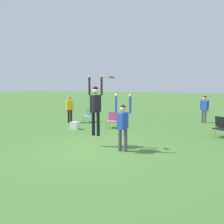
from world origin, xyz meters
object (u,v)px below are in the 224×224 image
Objects in this scene: person_spectator_near at (70,107)px; camping_chair_2 at (221,126)px; frisbee at (112,77)px; camping_chair_4 at (89,114)px; person_jumping at (96,104)px; person_defending at (123,121)px; person_spectator_far at (204,107)px; camping_chair_1 at (112,119)px; cooler_box at (75,126)px.

camping_chair_2 is at bearing -50.59° from person_spectator_near.
camping_chair_4 is (-3.41, 4.64, -2.07)m from frisbee.
person_jumping reaches higher than person_defending.
person_defending is 1.21× the size of person_spectator_far.
camping_chair_4 is at bearing 38.93° from person_jumping.
person_defending is at bearing 82.58° from camping_chair_2.
camping_chair_1 is (-1.92, 3.74, -0.58)m from person_defending.
frisbee reaches higher than camping_chair_4.
person_spectator_far reaches higher than person_spectator_near.
cooler_box is at bearing 53.19° from person_jumping.
cooler_box is at bearing 142.14° from frisbee.
cooler_box is (-3.06, 2.38, -2.36)m from frisbee.
frisbee is at bearing -37.86° from cooler_box.
camping_chair_1 is at bearing -55.20° from person_spectator_near.
camping_chair_4 is 6.99m from person_spectator_far.
person_jumping reaches higher than camping_chair_1.
camping_chair_4 is at bearing -136.06° from person_spectator_far.
person_jumping is 2.64× the size of camping_chair_1.
person_spectator_near is (-4.39, 3.97, -1.59)m from frisbee.
person_jumping is 5.56m from person_spectator_near.
camping_chair_2 is 2.13× the size of cooler_box.
camping_chair_2 is 0.55× the size of person_spectator_near.
cooler_box is at bearing 43.40° from camping_chair_2.
person_jumping reaches higher than cooler_box.
person_spectator_far is (3.75, 7.08, -0.63)m from person_jumping.
person_spectator_far is at bearing -19.76° from person_jumping.
person_spectator_far is at bearing 168.16° from person_defending.
frisbee is at bearing -88.63° from person_spectator_near.
camping_chair_4 is (-2.80, 4.71, -1.12)m from person_jumping.
person_spectator_near is at bearing -5.26° from camping_chair_4.
person_spectator_near is (-0.98, -0.67, 0.48)m from camping_chair_4.
cooler_box is (-3.57, 2.61, -0.85)m from person_defending.
frisbee reaches higher than camping_chair_1.
person_spectator_near is at bearing -122.43° from person_defending.
person_spectator_far is at bearing 65.85° from frisbee.
cooler_box is at bearing -119.21° from person_spectator_far.
camping_chair_4 is at bearing 126.34° from frisbee.
person_spectator_far reaches higher than camping_chair_1.
person_spectator_near is at bearing 51.28° from person_jumping.
camping_chair_2 is 7.34m from camping_chair_4.
camping_chair_2 is (4.43, 3.45, -1.11)m from person_jumping.
person_jumping is 3.84m from camping_chair_1.
frisbee is (-0.51, 0.23, 1.51)m from person_defending.
person_jumping is 3.74m from cooler_box.
camping_chair_4 is (-7.23, 1.26, -0.01)m from camping_chair_2.
camping_chair_2 is (5.23, -0.13, 0.03)m from camping_chair_1.
cooler_box is (-6.20, -4.63, -0.78)m from person_spectator_far.
camping_chair_4 is (-2.00, 1.13, 0.02)m from camping_chair_1.
frisbee reaches higher than person_spectator_near.
person_defending is at bearing -87.10° from person_spectator_near.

